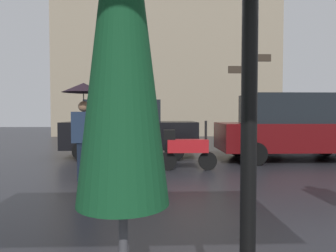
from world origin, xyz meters
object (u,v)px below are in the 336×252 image
object	(u,v)px
parked_car_right	(298,125)
parked_car_distant	(292,127)
street_signpost	(249,96)
parked_car_left	(130,128)
folded_patio_umbrella_near	(122,34)
parked_scooter	(186,148)
pedestrian_with_umbrella	(84,108)

from	to	relation	value
parked_car_right	parked_car_distant	bearing A→B (deg)	55.05
parked_car_distant	street_signpost	bearing A→B (deg)	-128.79
parked_car_right	parked_car_distant	world-z (taller)	parked_car_distant
parked_car_left	street_signpost	world-z (taller)	street_signpost
folded_patio_umbrella_near	parked_car_right	distance (m)	12.37
parked_car_left	parked_car_right	world-z (taller)	parked_car_right
folded_patio_umbrella_near	street_signpost	world-z (taller)	street_signpost
parked_car_distant	parked_car_left	bearing A→B (deg)	-178.52
folded_patio_umbrella_near	parked_car_right	size ratio (longest dim) A/B	0.61
parked_scooter	parked_car_left	world-z (taller)	parked_car_left
folded_patio_umbrella_near	street_signpost	bearing A→B (deg)	69.48
pedestrian_with_umbrella	parked_scooter	world-z (taller)	pedestrian_with_umbrella
parked_scooter	parked_car_distant	world-z (taller)	parked_car_distant
parked_car_right	street_signpost	size ratio (longest dim) A/B	1.35
folded_patio_umbrella_near	parked_scooter	size ratio (longest dim) A/B	1.72
pedestrian_with_umbrella	parked_car_left	xyz separation A→B (m)	(0.62, 3.60, -0.59)
folded_patio_umbrella_near	parked_car_left	world-z (taller)	folded_patio_umbrella_near
folded_patio_umbrella_near	street_signpost	size ratio (longest dim) A/B	0.82
folded_patio_umbrella_near	pedestrian_with_umbrella	bearing A→B (deg)	105.06
parked_car_left	parked_scooter	bearing A→B (deg)	-49.67
folded_patio_umbrella_near	parked_car_distant	world-z (taller)	folded_patio_umbrella_near
pedestrian_with_umbrella	parked_car_left	size ratio (longest dim) A/B	0.49
pedestrian_with_umbrella	parked_car_distant	xyz separation A→B (m)	(5.59, 2.66, -0.52)
folded_patio_umbrella_near	pedestrian_with_umbrella	world-z (taller)	folded_patio_umbrella_near
pedestrian_with_umbrella	street_signpost	xyz separation A→B (m)	(3.84, 1.24, 0.34)
parked_scooter	pedestrian_with_umbrella	bearing A→B (deg)	-174.29
parked_car_distant	street_signpost	xyz separation A→B (m)	(-1.75, -1.42, 0.86)
pedestrian_with_umbrella	parked_scooter	bearing A→B (deg)	-95.37
folded_patio_umbrella_near	parked_car_right	world-z (taller)	folded_patio_umbrella_near
parked_scooter	parked_car_left	xyz separation A→B (m)	(-1.62, 2.50, 0.37)
pedestrian_with_umbrella	parked_car_right	size ratio (longest dim) A/B	0.50
pedestrian_with_umbrella	parked_car_distant	distance (m)	6.22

